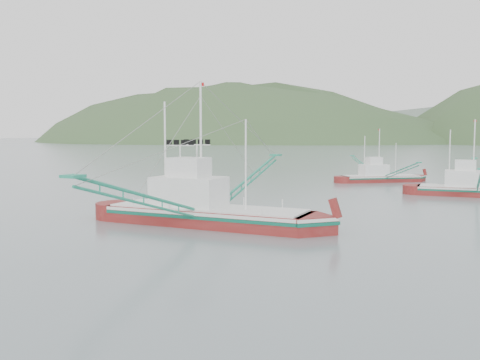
% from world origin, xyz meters
% --- Properties ---
extents(ground, '(1200.00, 1200.00, 0.00)m').
position_xyz_m(ground, '(0.00, 0.00, 0.00)').
color(ground, slate).
rests_on(ground, ground).
extents(main_boat, '(16.68, 30.11, 12.18)m').
position_xyz_m(main_boat, '(-0.76, 1.04, 1.75)').
color(main_boat, maroon).
rests_on(main_boat, ground).
extents(bg_boat_far, '(16.01, 18.49, 8.50)m').
position_xyz_m(bg_boat_far, '(4.53, 44.78, 1.82)').
color(bg_boat_far, maroon).
rests_on(bg_boat_far, ground).
extents(bg_boat_right, '(13.16, 23.49, 9.51)m').
position_xyz_m(bg_boat_right, '(17.87, 31.35, 1.30)').
color(bg_boat_right, maroon).
rests_on(bg_boat_right, ground).
extents(headland_left, '(448.00, 308.00, 210.00)m').
position_xyz_m(headland_left, '(-180.00, 360.00, 0.00)').
color(headland_left, '#334F29').
rests_on(headland_left, ground).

